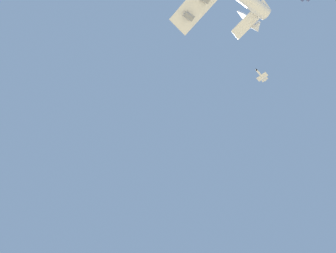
# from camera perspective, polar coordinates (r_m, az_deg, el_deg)

# --- Properties ---
(chase_jet_right_wing) EXTENTS (15.22, 8.23, 4.00)m
(chase_jet_right_wing) POSITION_cam_1_polar(r_m,az_deg,el_deg) (203.17, 21.02, 11.16)
(chase_jet_right_wing) COLOR silver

